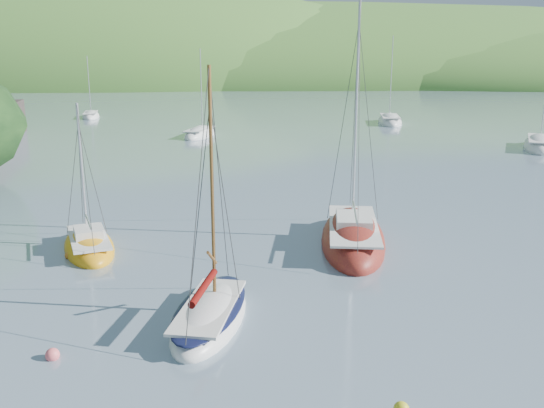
{
  "coord_description": "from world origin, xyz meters",
  "views": [
    {
      "loc": [
        -0.37,
        -16.41,
        9.02
      ],
      "look_at": [
        -0.0,
        8.0,
        2.72
      ],
      "focal_mm": 40.0,
      "sensor_mm": 36.0,
      "label": 1
    }
  ],
  "objects_px": {
    "distant_sloop_d": "(540,146)",
    "sloop_red": "(353,240)",
    "daysailer_white": "(210,316)",
    "distant_sloop_b": "(390,122)",
    "distant_sloop_a": "(200,135)",
    "distant_sloop_c": "(91,116)",
    "sailboat_yellow": "(89,247)"
  },
  "relations": [
    {
      "from": "distant_sloop_d",
      "to": "sloop_red",
      "type": "bearing_deg",
      "value": -105.18
    },
    {
      "from": "daysailer_white",
      "to": "distant_sloop_b",
      "type": "relative_size",
      "value": 0.8
    },
    {
      "from": "sloop_red",
      "to": "distant_sloop_a",
      "type": "distance_m",
      "value": 37.91
    },
    {
      "from": "distant_sloop_c",
      "to": "sloop_red",
      "type": "bearing_deg",
      "value": -74.62
    },
    {
      "from": "sailboat_yellow",
      "to": "distant_sloop_c",
      "type": "bearing_deg",
      "value": 84.23
    },
    {
      "from": "sloop_red",
      "to": "distant_sloop_b",
      "type": "xyz_separation_m",
      "value": [
        11.42,
        47.28,
        -0.04
      ]
    },
    {
      "from": "distant_sloop_a",
      "to": "distant_sloop_d",
      "type": "relative_size",
      "value": 0.82
    },
    {
      "from": "daysailer_white",
      "to": "distant_sloop_d",
      "type": "relative_size",
      "value": 0.77
    },
    {
      "from": "sloop_red",
      "to": "distant_sloop_d",
      "type": "distance_m",
      "value": 35.14
    },
    {
      "from": "daysailer_white",
      "to": "sailboat_yellow",
      "type": "xyz_separation_m",
      "value": [
        -6.19,
        7.61,
        -0.04
      ]
    },
    {
      "from": "daysailer_white",
      "to": "sloop_red",
      "type": "bearing_deg",
      "value": 63.3
    },
    {
      "from": "sailboat_yellow",
      "to": "sloop_red",
      "type": "bearing_deg",
      "value": -17.85
    },
    {
      "from": "sailboat_yellow",
      "to": "distant_sloop_d",
      "type": "relative_size",
      "value": 0.62
    },
    {
      "from": "sloop_red",
      "to": "sailboat_yellow",
      "type": "distance_m",
      "value": 12.27
    },
    {
      "from": "daysailer_white",
      "to": "distant_sloop_a",
      "type": "xyz_separation_m",
      "value": [
        -4.81,
        44.61,
        -0.04
      ]
    },
    {
      "from": "sailboat_yellow",
      "to": "distant_sloop_c",
      "type": "relative_size",
      "value": 0.84
    },
    {
      "from": "distant_sloop_c",
      "to": "distant_sloop_d",
      "type": "distance_m",
      "value": 55.31
    },
    {
      "from": "sailboat_yellow",
      "to": "distant_sloop_a",
      "type": "xyz_separation_m",
      "value": [
        1.38,
        37.0,
        -0.0
      ]
    },
    {
      "from": "sloop_red",
      "to": "distant_sloop_a",
      "type": "relative_size",
      "value": 1.31
    },
    {
      "from": "distant_sloop_a",
      "to": "distant_sloop_c",
      "type": "bearing_deg",
      "value": 145.66
    },
    {
      "from": "daysailer_white",
      "to": "distant_sloop_c",
      "type": "height_order",
      "value": "daysailer_white"
    },
    {
      "from": "distant_sloop_b",
      "to": "distant_sloop_c",
      "type": "distance_m",
      "value": 39.25
    },
    {
      "from": "distant_sloop_d",
      "to": "sailboat_yellow",
      "type": "bearing_deg",
      "value": -117.35
    },
    {
      "from": "daysailer_white",
      "to": "sloop_red",
      "type": "xyz_separation_m",
      "value": [
        6.05,
        8.28,
        0.02
      ]
    },
    {
      "from": "daysailer_white",
      "to": "distant_sloop_b",
      "type": "bearing_deg",
      "value": 82.01
    },
    {
      "from": "distant_sloop_c",
      "to": "distant_sloop_d",
      "type": "bearing_deg",
      "value": -39.74
    },
    {
      "from": "sloop_red",
      "to": "distant_sloop_c",
      "type": "distance_m",
      "value": 60.69
    },
    {
      "from": "sloop_red",
      "to": "sailboat_yellow",
      "type": "relative_size",
      "value": 1.75
    },
    {
      "from": "sailboat_yellow",
      "to": "distant_sloop_a",
      "type": "distance_m",
      "value": 37.02
    },
    {
      "from": "sloop_red",
      "to": "distant_sloop_c",
      "type": "xyz_separation_m",
      "value": [
        -27.21,
        54.25,
        -0.07
      ]
    },
    {
      "from": "distant_sloop_a",
      "to": "distant_sloop_b",
      "type": "xyz_separation_m",
      "value": [
        22.28,
        10.96,
        0.02
      ]
    },
    {
      "from": "distant_sloop_c",
      "to": "distant_sloop_d",
      "type": "xyz_separation_m",
      "value": [
        48.62,
        -26.38,
        0.04
      ]
    }
  ]
}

